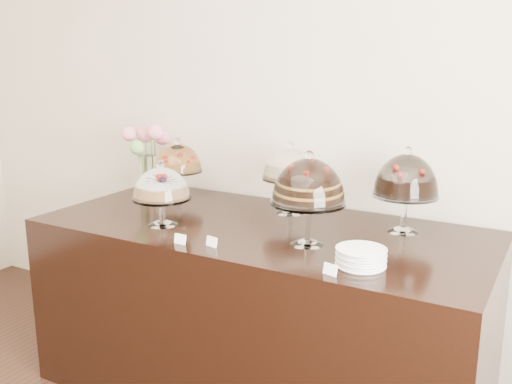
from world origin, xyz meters
The scene contains 12 objects.
wall_back centered at (0.00, 3.00, 1.50)m, with size 5.00×0.04×3.00m, color beige.
display_counter centered at (0.18, 2.45, 0.45)m, with size 2.20×1.00×0.90m, color black.
cake_stand_sugar_sponge centered at (-0.25, 2.22, 1.09)m, with size 0.28×0.28×0.32m.
cake_stand_choco_layer centered at (0.50, 2.30, 1.17)m, with size 0.33×0.33×0.42m.
cake_stand_cheesecake centered at (0.20, 2.72, 1.15)m, with size 0.30×0.30×0.38m.
cake_stand_dark_choco centered at (0.82, 2.70, 1.15)m, with size 0.31×0.31×0.41m.
cake_stand_fruit_tart centered at (-0.53, 2.73, 1.11)m, with size 0.28×0.28×0.35m.
flower_vase centered at (-0.79, 2.77, 1.15)m, with size 0.26×0.33×0.42m.
plate_stack centered at (0.79, 2.16, 0.94)m, with size 0.20×0.20×0.07m.
price_card_left centered at (0.00, 2.03, 0.92)m, with size 0.06×0.01×0.04m, color white.
price_card_right centered at (0.72, 2.02, 0.92)m, with size 0.06×0.01×0.04m, color white.
price_card_extra centered at (0.15, 2.07, 0.92)m, with size 0.06×0.01×0.04m, color white.
Camera 1 is at (1.48, 0.10, 1.72)m, focal length 40.00 mm.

